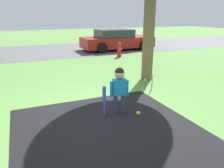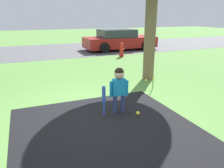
# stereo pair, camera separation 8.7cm
# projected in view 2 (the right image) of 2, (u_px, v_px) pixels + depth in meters

# --- Properties ---
(ground_plane) EXTENTS (60.00, 60.00, 0.00)m
(ground_plane) POSITION_uv_depth(u_px,v_px,m) (97.00, 115.00, 4.74)
(ground_plane) COLOR #5B8C42
(street_strip) EXTENTS (40.00, 6.00, 0.01)m
(street_strip) POSITION_uv_depth(u_px,v_px,m) (46.00, 51.00, 13.22)
(street_strip) COLOR #59595B
(street_strip) RESTS_ON ground
(child) EXTENTS (0.41, 0.22, 1.02)m
(child) POSITION_uv_depth(u_px,v_px,m) (119.00, 84.00, 4.67)
(child) COLOR navy
(child) RESTS_ON ground
(baseball_bat) EXTENTS (0.08, 0.08, 0.67)m
(baseball_bat) POSITION_uv_depth(u_px,v_px,m) (104.00, 96.00, 4.61)
(baseball_bat) COLOR blue
(baseball_bat) RESTS_ON ground
(sports_ball) EXTENTS (0.09, 0.09, 0.09)m
(sports_ball) POSITION_uv_depth(u_px,v_px,m) (138.00, 113.00, 4.73)
(sports_ball) COLOR yellow
(sports_ball) RESTS_ON ground
(fire_hydrant) EXTENTS (0.28, 0.25, 0.74)m
(fire_hydrant) POSITION_uv_depth(u_px,v_px,m) (122.00, 50.00, 11.20)
(fire_hydrant) COLOR red
(fire_hydrant) RESTS_ON ground
(parked_car) EXTENTS (4.38, 2.01, 1.24)m
(parked_car) POSITION_uv_depth(u_px,v_px,m) (119.00, 40.00, 13.51)
(parked_car) COLOR maroon
(parked_car) RESTS_ON ground
(flower_bed) EXTENTS (0.40, 0.27, 0.42)m
(flower_bed) POSITION_uv_depth(u_px,v_px,m) (150.00, 79.00, 6.24)
(flower_bed) COLOR #38702D
(flower_bed) RESTS_ON ground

